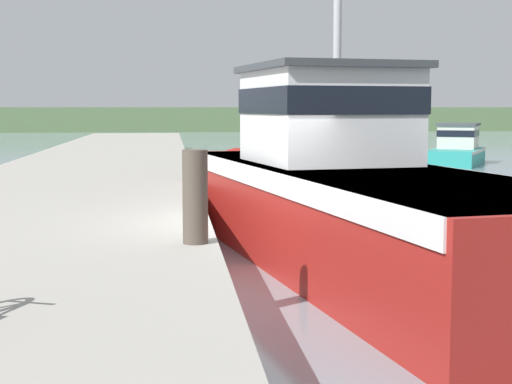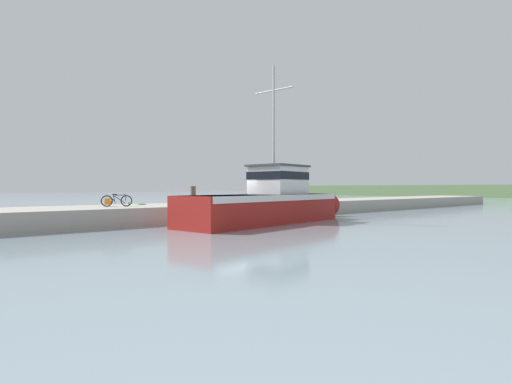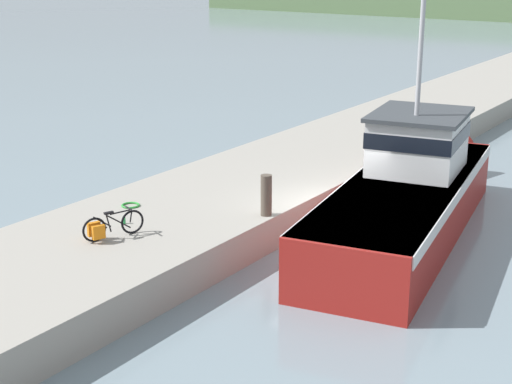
{
  "view_description": "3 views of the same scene",
  "coord_description": "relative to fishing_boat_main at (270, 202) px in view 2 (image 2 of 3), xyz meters",
  "views": [
    {
      "loc": [
        -1.34,
        -11.02,
        2.62
      ],
      "look_at": [
        -0.31,
        -1.59,
        1.6
      ],
      "focal_mm": 55.0,
      "sensor_mm": 36.0,
      "label": 1
    },
    {
      "loc": [
        18.67,
        -13.68,
        2.04
      ],
      "look_at": [
        0.45,
        1.82,
        1.78
      ],
      "focal_mm": 28.0,
      "sensor_mm": 36.0,
      "label": 2
    },
    {
      "loc": [
        10.01,
        -18.53,
        7.88
      ],
      "look_at": [
        -2.68,
        0.29,
        0.87
      ],
      "focal_mm": 55.0,
      "sensor_mm": 36.0,
      "label": 3
    }
  ],
  "objects": [
    {
      "name": "mooring_post",
      "position": [
        -2.62,
        -3.58,
        0.33
      ],
      "size": [
        0.31,
        0.31,
        1.13
      ],
      "primitive_type": "cylinder",
      "color": "#51473D",
      "rests_on": "dock_pier"
    },
    {
      "name": "water_bottle_on_curb",
      "position": [
        -5.35,
        -6.25,
        -0.14
      ],
      "size": [
        0.07,
        0.07,
        0.2
      ],
      "primitive_type": "cylinder",
      "color": "green",
      "rests_on": "dock_pier"
    },
    {
      "name": "dock_pier",
      "position": [
        -5.06,
        -1.95,
        -0.73
      ],
      "size": [
        5.43,
        80.0,
        0.99
      ],
      "primitive_type": "cube",
      "color": "#A39E93",
      "rests_on": "ground_plane"
    },
    {
      "name": "ground_plane",
      "position": [
        -1.57,
        -1.95,
        -1.23
      ],
      "size": [
        320.0,
        320.0,
        0.0
      ],
      "primitive_type": "plane",
      "color": "gray"
    },
    {
      "name": "hose_coil",
      "position": [
        -6.22,
        -5.06,
        -0.21
      ],
      "size": [
        0.52,
        0.52,
        0.05
      ],
      "primitive_type": "torus",
      "color": "green",
      "rests_on": "dock_pier"
    },
    {
      "name": "fishing_boat_main",
      "position": [
        0.0,
        0.0,
        0.0
      ],
      "size": [
        4.92,
        13.38,
        9.19
      ],
      "rotation": [
        0.0,
        0.0,
        0.17
      ],
      "color": "maroon",
      "rests_on": "ground_plane"
    },
    {
      "name": "bicycle_touring",
      "position": [
        -4.89,
        -7.32,
        0.08
      ],
      "size": [
        0.79,
        1.57,
        0.7
      ],
      "rotation": [
        0.0,
        0.0,
        -0.37
      ],
      "color": "black",
      "rests_on": "dock_pier"
    }
  ]
}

